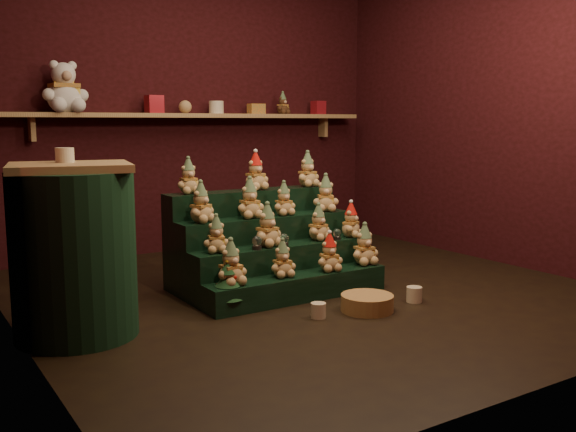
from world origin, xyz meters
TOP-DOWN VIEW (x-y plane):
  - ground at (0.00, 0.00)m, footprint 4.00×4.00m
  - back_wall at (0.00, 2.05)m, footprint 4.00×0.10m
  - right_wall at (2.05, 0.00)m, footprint 0.10×4.00m
  - back_shelf at (0.00, 1.87)m, footprint 3.60×0.26m
  - riser_tier_front at (-0.19, -0.12)m, footprint 1.40×0.22m
  - riser_tier_midfront at (-0.19, 0.10)m, footprint 1.40×0.22m
  - riser_tier_midback at (-0.19, 0.32)m, footprint 1.40×0.22m
  - riser_tier_back at (-0.19, 0.54)m, footprint 1.40×0.22m
  - teddy_0 at (-0.71, -0.11)m, footprint 0.23×0.22m
  - teddy_1 at (-0.31, -0.10)m, footprint 0.20×0.18m
  - teddy_2 at (0.07, -0.14)m, footprint 0.22×0.20m
  - teddy_3 at (0.42, -0.10)m, footprint 0.23×0.21m
  - teddy_4 at (-0.71, 0.11)m, footprint 0.22×0.21m
  - teddy_5 at (-0.30, 0.10)m, footprint 0.26×0.25m
  - teddy_6 at (0.15, 0.11)m, footprint 0.23×0.21m
  - teddy_7 at (0.43, 0.09)m, footprint 0.25×0.24m
  - teddy_8 at (-0.72, 0.32)m, footprint 0.26×0.25m
  - teddy_9 at (-0.33, 0.32)m, footprint 0.22×0.20m
  - teddy_10 at (-0.04, 0.31)m, footprint 0.18×0.16m
  - teddy_11 at (0.35, 0.31)m, footprint 0.27×0.26m
  - teddy_12 at (-0.70, 0.56)m, footprint 0.19×0.17m
  - teddy_13 at (-0.15, 0.53)m, footprint 0.23×0.21m
  - teddy_14 at (0.33, 0.53)m, footprint 0.22×0.20m
  - snow_globe_a at (-0.43, 0.04)m, footprint 0.07×0.07m
  - snow_globe_b at (-0.20, 0.04)m, footprint 0.07×0.07m
  - snow_globe_c at (0.27, 0.04)m, footprint 0.06×0.06m
  - side_table at (-1.70, -0.05)m, footprint 0.76×0.70m
  - table_ornament at (-1.70, 0.05)m, footprint 0.11×0.11m
  - mini_christmas_tree at (-0.75, -0.13)m, footprint 0.22×0.22m
  - mug_left at (-0.31, -0.54)m, footprint 0.10×0.10m
  - mug_right at (0.46, -0.60)m, footprint 0.11×0.11m
  - wicker_basket at (0.05, -0.59)m, footprint 0.46×0.46m
  - white_bear at (-1.25, 1.84)m, footprint 0.40×0.36m
  - brown_bear at (0.92, 1.84)m, footprint 0.18×0.17m
  - gift_tin_red_a at (-0.45, 1.85)m, footprint 0.14×0.14m
  - gift_tin_cream at (0.17, 1.85)m, footprint 0.14×0.14m
  - gift_tin_red_b at (1.37, 1.85)m, footprint 0.12×0.12m
  - shelf_plush_ball at (-0.15, 1.85)m, footprint 0.12×0.12m
  - scarf_gift_box at (0.61, 1.85)m, footprint 0.16×0.10m

SIDE VIEW (x-z plane):
  - ground at x=0.00m, z-range 0.00..0.00m
  - mug_left at x=-0.31m, z-range 0.00..0.10m
  - mug_right at x=0.46m, z-range 0.00..0.11m
  - wicker_basket at x=0.05m, z-range 0.00..0.11m
  - riser_tier_front at x=-0.19m, z-range 0.00..0.18m
  - riser_tier_midfront at x=-0.19m, z-range 0.00..0.36m
  - mini_christmas_tree at x=-0.75m, z-range -0.01..0.37m
  - riser_tier_midback at x=-0.19m, z-range 0.00..0.54m
  - teddy_1 at x=-0.31m, z-range 0.18..0.44m
  - teddy_2 at x=0.07m, z-range 0.18..0.45m
  - teddy_0 at x=-0.71m, z-range 0.18..0.48m
  - teddy_3 at x=0.42m, z-range 0.18..0.48m
  - riser_tier_back at x=-0.19m, z-range 0.00..0.72m
  - snow_globe_c at x=0.27m, z-range 0.36..0.44m
  - snow_globe_b at x=-0.20m, z-range 0.36..0.45m
  - snow_globe_a at x=-0.43m, z-range 0.36..0.46m
  - teddy_4 at x=-0.71m, z-range 0.36..0.61m
  - teddy_7 at x=0.43m, z-range 0.36..0.62m
  - teddy_6 at x=0.15m, z-range 0.36..0.63m
  - side_table at x=-1.70m, z-range -0.01..1.01m
  - teddy_5 at x=-0.30m, z-range 0.36..0.67m
  - teddy_10 at x=-0.04m, z-range 0.54..0.79m
  - teddy_8 at x=-0.72m, z-range 0.54..0.83m
  - teddy_11 at x=0.35m, z-range 0.54..0.83m
  - teddy_9 at x=-0.33m, z-range 0.54..0.83m
  - teddy_12 at x=-0.70m, z-range 0.72..0.98m
  - teddy_14 at x=0.33m, z-range 0.72..1.00m
  - teddy_13 at x=-0.15m, z-range 0.72..1.01m
  - table_ornament at x=-1.70m, z-range 1.01..1.09m
  - back_shelf at x=0.00m, z-range 1.17..1.41m
  - scarf_gift_box at x=0.61m, z-range 1.32..1.42m
  - gift_tin_cream at x=0.17m, z-range 1.32..1.44m
  - shelf_plush_ball at x=-0.15m, z-range 1.32..1.44m
  - gift_tin_red_b at x=1.37m, z-range 1.32..1.46m
  - back_wall at x=0.00m, z-range 0.00..2.80m
  - right_wall at x=2.05m, z-range 0.00..2.80m
  - gift_tin_red_a at x=-0.45m, z-range 1.32..1.48m
  - brown_bear at x=0.92m, z-range 1.32..1.54m
  - white_bear at x=-1.25m, z-range 1.32..1.85m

